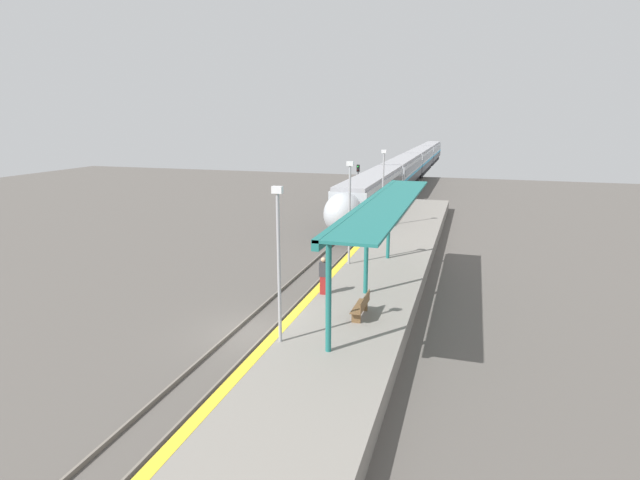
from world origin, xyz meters
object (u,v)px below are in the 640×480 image
(train, at_px, (411,166))
(lamppost_far, at_px, (383,183))
(person_waiting, at_px, (323,275))
(platform_bench, at_px, (362,306))
(lamppost_mid, at_px, (350,207))
(lamppost_near, at_px, (279,256))
(railway_signal, at_px, (358,182))

(train, distance_m, lamppost_far, 35.28)
(person_waiting, bearing_deg, train, 92.53)
(train, bearing_deg, platform_bench, -85.12)
(train, xyz_separation_m, lamppost_mid, (2.18, -45.46, 1.87))
(lamppost_near, relative_size, lamppost_mid, 1.00)
(platform_bench, height_order, lamppost_mid, lamppost_mid)
(train, relative_size, lamppost_far, 14.24)
(lamppost_near, bearing_deg, lamppost_far, 90.00)
(railway_signal, relative_size, lamppost_mid, 0.77)
(train, relative_size, railway_signal, 18.49)
(platform_bench, bearing_deg, lamppost_near, -126.76)
(lamppost_far, bearing_deg, lamppost_mid, -90.00)
(person_waiting, distance_m, lamppost_far, 15.54)
(platform_bench, xyz_separation_m, railway_signal, (-6.87, 29.42, 1.24))
(person_waiting, height_order, lamppost_mid, lamppost_mid)
(lamppost_near, bearing_deg, train, 92.24)
(platform_bench, distance_m, lamppost_far, 17.85)
(lamppost_near, bearing_deg, person_waiting, 89.34)
(train, bearing_deg, lamppost_mid, -87.26)
(platform_bench, relative_size, lamppost_near, 0.32)
(lamppost_far, bearing_deg, train, 93.54)
(person_waiting, xyz_separation_m, lamppost_far, (-0.06, 15.38, 2.29))
(person_waiting, height_order, railway_signal, railway_signal)
(train, distance_m, railway_signal, 23.35)
(train, height_order, railway_signal, railway_signal)
(platform_bench, distance_m, railway_signal, 30.24)
(lamppost_near, xyz_separation_m, lamppost_far, (0.00, 20.58, 0.00))
(train, relative_size, lamppost_mid, 14.24)
(train, bearing_deg, person_waiting, -87.47)
(lamppost_mid, bearing_deg, platform_bench, -72.17)
(lamppost_far, bearing_deg, railway_signal, 110.91)
(platform_bench, xyz_separation_m, lamppost_near, (-2.31, -3.10, 2.72))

